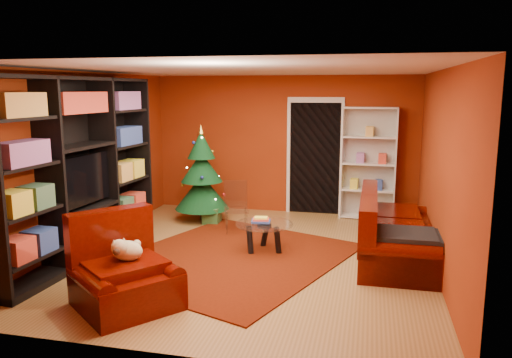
% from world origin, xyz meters
% --- Properties ---
extents(floor, '(5.00, 5.50, 0.05)m').
position_xyz_m(floor, '(0.00, 0.00, -0.03)').
color(floor, olive).
rests_on(floor, ground).
extents(ceiling, '(5.00, 5.50, 0.05)m').
position_xyz_m(ceiling, '(0.00, 0.00, 2.62)').
color(ceiling, silver).
rests_on(ceiling, wall_back).
extents(wall_back, '(5.00, 0.05, 2.60)m').
position_xyz_m(wall_back, '(0.00, 2.77, 1.30)').
color(wall_back, maroon).
rests_on(wall_back, ground).
extents(wall_left, '(0.05, 5.50, 2.60)m').
position_xyz_m(wall_left, '(-2.52, 0.00, 1.30)').
color(wall_left, maroon).
rests_on(wall_left, ground).
extents(wall_right, '(0.05, 5.50, 2.60)m').
position_xyz_m(wall_right, '(2.52, 0.00, 1.30)').
color(wall_right, maroon).
rests_on(wall_right, ground).
extents(doorway, '(1.06, 0.60, 2.16)m').
position_xyz_m(doorway, '(0.60, 2.73, 1.05)').
color(doorway, black).
rests_on(doorway, floor).
extents(rug, '(3.72, 3.99, 0.02)m').
position_xyz_m(rug, '(-0.24, -0.13, 0.01)').
color(rug, '#551605').
rests_on(rug, floor).
extents(media_unit, '(0.67, 3.29, 2.51)m').
position_xyz_m(media_unit, '(-2.27, -0.58, 1.25)').
color(media_unit, black).
rests_on(media_unit, floor).
extents(christmas_tree, '(1.16, 1.16, 1.74)m').
position_xyz_m(christmas_tree, '(-1.32, 1.77, 0.84)').
color(christmas_tree, '#093417').
rests_on(christmas_tree, floor).
extents(gift_box_teal, '(0.31, 0.31, 0.27)m').
position_xyz_m(gift_box_teal, '(-1.36, 2.20, 0.13)').
color(gift_box_teal, teal).
rests_on(gift_box_teal, floor).
extents(gift_box_green, '(0.29, 0.29, 0.28)m').
position_xyz_m(gift_box_green, '(-1.08, 1.60, 0.14)').
color(gift_box_green, '#2E632C').
rests_on(gift_box_green, floor).
extents(white_bookshelf, '(0.98, 0.40, 2.09)m').
position_xyz_m(white_bookshelf, '(1.59, 2.57, 1.01)').
color(white_bookshelf, white).
rests_on(white_bookshelf, floor).
extents(armchair, '(1.49, 1.49, 0.83)m').
position_xyz_m(armchair, '(-0.91, -1.92, 0.41)').
color(armchair, '#3E0701').
rests_on(armchair, rug).
extents(dog, '(0.48, 0.50, 0.27)m').
position_xyz_m(dog, '(-0.92, -1.85, 0.62)').
color(dog, beige).
rests_on(dog, armchair).
extents(sofa, '(1.00, 2.20, 0.94)m').
position_xyz_m(sofa, '(2.02, 0.36, 0.47)').
color(sofa, '#3E0701').
rests_on(sofa, rug).
extents(coffee_table, '(0.95, 0.95, 0.52)m').
position_xyz_m(coffee_table, '(0.16, 0.26, 0.22)').
color(coffee_table, gray).
rests_on(coffee_table, rug).
extents(acrylic_chair, '(0.51, 0.53, 0.77)m').
position_xyz_m(acrylic_chair, '(-0.50, 1.12, 0.38)').
color(acrylic_chair, '#66605B').
rests_on(acrylic_chair, rug).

